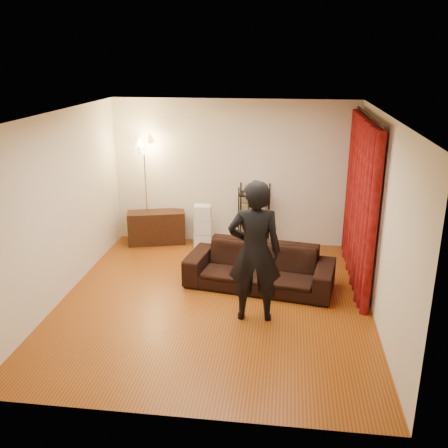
# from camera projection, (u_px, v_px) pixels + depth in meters

# --- Properties ---
(floor) EXTENTS (5.00, 5.00, 0.00)m
(floor) POSITION_uv_depth(u_px,v_px,m) (215.00, 301.00, 7.34)
(floor) COLOR #84470E
(floor) RESTS_ON ground
(ceiling) EXTENTS (5.00, 5.00, 0.00)m
(ceiling) POSITION_uv_depth(u_px,v_px,m) (213.00, 115.00, 6.47)
(ceiling) COLOR white
(ceiling) RESTS_ON ground
(wall_back) EXTENTS (5.00, 0.00, 5.00)m
(wall_back) POSITION_uv_depth(u_px,v_px,m) (234.00, 173.00, 9.25)
(wall_back) COLOR beige
(wall_back) RESTS_ON ground
(wall_front) EXTENTS (5.00, 0.00, 5.00)m
(wall_front) POSITION_uv_depth(u_px,v_px,m) (174.00, 296.00, 4.56)
(wall_front) COLOR beige
(wall_front) RESTS_ON ground
(wall_left) EXTENTS (0.00, 5.00, 5.00)m
(wall_left) POSITION_uv_depth(u_px,v_px,m) (60.00, 208.00, 7.17)
(wall_left) COLOR beige
(wall_left) RESTS_ON ground
(wall_right) EXTENTS (0.00, 5.00, 5.00)m
(wall_right) POSITION_uv_depth(u_px,v_px,m) (381.00, 220.00, 6.63)
(wall_right) COLOR beige
(wall_right) RESTS_ON ground
(curtain_rod) EXTENTS (0.04, 2.65, 0.04)m
(curtain_rod) POSITION_uv_depth(u_px,v_px,m) (370.00, 116.00, 7.30)
(curtain_rod) COLOR black
(curtain_rod) RESTS_ON wall_right
(curtain) EXTENTS (0.22, 2.65, 2.55)m
(curtain) POSITION_uv_depth(u_px,v_px,m) (360.00, 202.00, 7.73)
(curtain) COLOR maroon
(curtain) RESTS_ON ground
(sofa) EXTENTS (2.37, 1.24, 0.66)m
(sofa) POSITION_uv_depth(u_px,v_px,m) (259.00, 267.00, 7.70)
(sofa) COLOR black
(sofa) RESTS_ON ground
(person) EXTENTS (0.75, 0.53, 1.95)m
(person) POSITION_uv_depth(u_px,v_px,m) (255.00, 252.00, 6.57)
(person) COLOR black
(person) RESTS_ON ground
(media_cabinet) EXTENTS (1.14, 0.67, 0.62)m
(media_cabinet) POSITION_uv_depth(u_px,v_px,m) (157.00, 227.00, 9.50)
(media_cabinet) COLOR #331A0D
(media_cabinet) RESTS_ON ground
(storage_boxes) EXTENTS (0.35, 0.30, 0.81)m
(storage_boxes) POSITION_uv_depth(u_px,v_px,m) (202.00, 226.00, 9.28)
(storage_boxes) COLOR silver
(storage_boxes) RESTS_ON ground
(wire_shelf) EXTENTS (0.62, 0.51, 1.18)m
(wire_shelf) POSITION_uv_depth(u_px,v_px,m) (254.00, 216.00, 9.23)
(wire_shelf) COLOR black
(wire_shelf) RESTS_ON ground
(floor_lamp) EXTENTS (0.44, 0.44, 2.04)m
(floor_lamp) POSITION_uv_depth(u_px,v_px,m) (146.00, 192.00, 9.27)
(floor_lamp) COLOR silver
(floor_lamp) RESTS_ON ground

